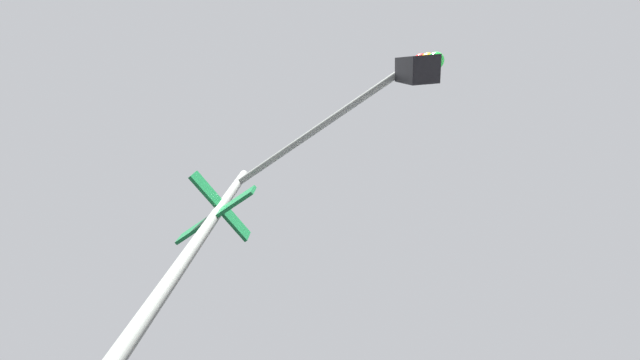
# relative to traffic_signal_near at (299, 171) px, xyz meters

# --- Properties ---
(traffic_signal_near) EXTENTS (1.96, 3.06, 6.34)m
(traffic_signal_near) POSITION_rel_traffic_signal_near_xyz_m (0.00, 0.00, 0.00)
(traffic_signal_near) COLOR slate
(traffic_signal_near) RESTS_ON ground_plane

